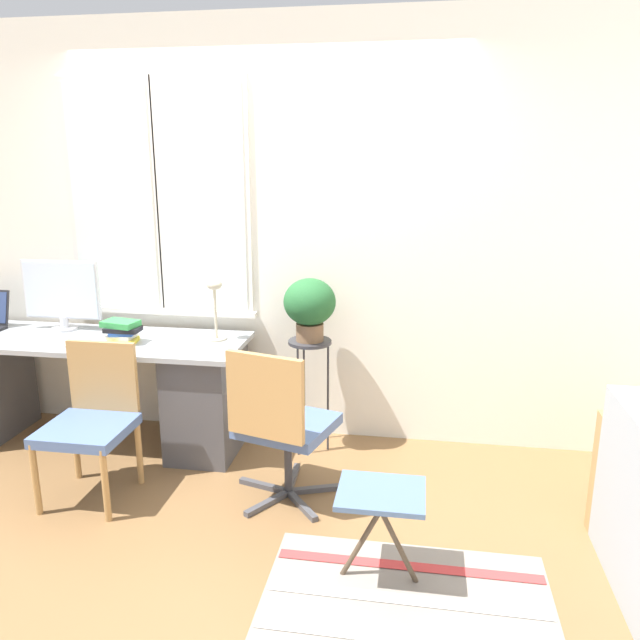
{
  "coord_description": "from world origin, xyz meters",
  "views": [
    {
      "loc": [
        1.0,
        -3.23,
        1.85
      ],
      "look_at": [
        0.45,
        0.16,
        0.95
      ],
      "focal_mm": 35.0,
      "sensor_mm": 36.0,
      "label": 1
    }
  ],
  "objects": [
    {
      "name": "folding_stool",
      "position": [
        0.87,
        -0.78,
        0.4
      ],
      "size": [
        0.38,
        0.32,
        0.45
      ],
      "color": "slate",
      "rests_on": "ground_plane"
    },
    {
      "name": "desk_lamp",
      "position": [
        -0.26,
        0.42,
        0.98
      ],
      "size": [
        0.13,
        0.13,
        0.39
      ],
      "color": "#BCB299",
      "rests_on": "desk"
    },
    {
      "name": "potted_plant",
      "position": [
        0.34,
        0.45,
        0.96
      ],
      "size": [
        0.32,
        0.32,
        0.39
      ],
      "color": "brown",
      "rests_on": "plant_stand"
    },
    {
      "name": "book_stack",
      "position": [
        -0.82,
        0.26,
        0.79
      ],
      "size": [
        0.25,
        0.2,
        0.14
      ],
      "color": "yellow",
      "rests_on": "desk"
    },
    {
      "name": "floor_rug_striped",
      "position": [
        1.0,
        -0.91,
        0.0
      ],
      "size": [
        1.25,
        0.81,
        0.01
      ],
      "color": "gray",
      "rests_on": "ground_plane"
    },
    {
      "name": "mouse",
      "position": [
        -1.0,
        0.17,
        0.74
      ],
      "size": [
        0.04,
        0.07,
        0.03
      ],
      "color": "slate",
      "rests_on": "desk"
    },
    {
      "name": "ground_plane",
      "position": [
        0.0,
        0.0,
        0.0
      ],
      "size": [
        14.0,
        14.0,
        0.0
      ],
      "primitive_type": "plane",
      "color": "brown"
    },
    {
      "name": "desk",
      "position": [
        -1.1,
        0.32,
        0.39
      ],
      "size": [
        2.05,
        0.64,
        0.72
      ],
      "color": "#9EA3A8",
      "rests_on": "ground_plane"
    },
    {
      "name": "keyboard",
      "position": [
        -1.32,
        0.15,
        0.73
      ],
      "size": [
        0.43,
        0.12,
        0.02
      ],
      "color": "silver",
      "rests_on": "desk"
    },
    {
      "name": "monitor",
      "position": [
        -1.34,
        0.48,
        0.97
      ],
      "size": [
        0.53,
        0.17,
        0.47
      ],
      "color": "silver",
      "rests_on": "desk"
    },
    {
      "name": "plant_stand",
      "position": [
        0.34,
        0.45,
        0.64
      ],
      "size": [
        0.27,
        0.27,
        0.74
      ],
      "color": "#333338",
      "rests_on": "ground_plane"
    },
    {
      "name": "desk_chair_wooden",
      "position": [
        -0.76,
        -0.28,
        0.45
      ],
      "size": [
        0.45,
        0.46,
        0.84
      ],
      "rotation": [
        0.0,
        0.0,
        -0.0
      ],
      "color": "#B2844C",
      "rests_on": "ground_plane"
    },
    {
      "name": "office_chair_swivel",
      "position": [
        0.3,
        -0.21,
        0.46
      ],
      "size": [
        0.61,
        0.62,
        0.9
      ],
      "rotation": [
        0.0,
        0.0,
        2.87
      ],
      "color": "#47474C",
      "rests_on": "ground_plane"
    },
    {
      "name": "wall_back_with_window",
      "position": [
        -0.03,
        0.72,
        1.36
      ],
      "size": [
        9.0,
        0.12,
        2.7
      ],
      "color": "white",
      "rests_on": "ground_plane"
    }
  ]
}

